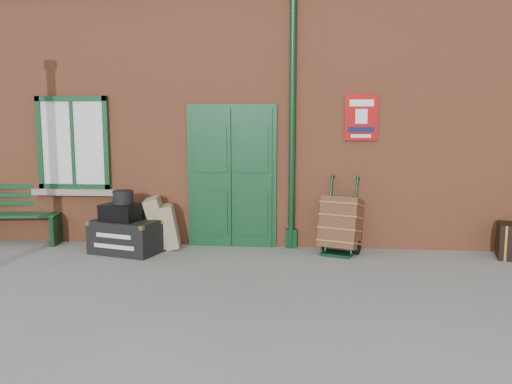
# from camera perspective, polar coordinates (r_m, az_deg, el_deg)

# --- Properties ---
(ground) EXTENTS (80.00, 80.00, 0.00)m
(ground) POSITION_cam_1_polar(r_m,az_deg,el_deg) (6.68, -1.99, -9.21)
(ground) COLOR gray
(ground) RESTS_ON ground
(station_building) EXTENTS (10.30, 4.30, 4.36)m
(station_building) POSITION_cam_1_polar(r_m,az_deg,el_deg) (9.87, 0.65, 8.95)
(station_building) COLOR #AC5A37
(station_building) RESTS_ON ground
(bench) EXTENTS (1.65, 0.68, 0.99)m
(bench) POSITION_cam_1_polar(r_m,az_deg,el_deg) (9.16, -26.18, -2.17)
(bench) COLOR #103D1F
(bench) RESTS_ON ground
(houdini_trunk) EXTENTS (1.12, 0.81, 0.50)m
(houdini_trunk) POSITION_cam_1_polar(r_m,az_deg,el_deg) (7.86, -14.74, -4.98)
(houdini_trunk) COLOR black
(houdini_trunk) RESTS_ON ground
(strongbox) EXTENTS (0.64, 0.54, 0.25)m
(strongbox) POSITION_cam_1_polar(r_m,az_deg,el_deg) (7.81, -15.17, -2.25)
(strongbox) COLOR black
(strongbox) RESTS_ON houdini_trunk
(hatbox) EXTENTS (0.37, 0.37, 0.20)m
(hatbox) POSITION_cam_1_polar(r_m,az_deg,el_deg) (7.79, -14.95, -0.58)
(hatbox) COLOR black
(hatbox) RESTS_ON strongbox
(suitcase_back) EXTENTS (0.53, 0.64, 0.82)m
(suitcase_back) POSITION_cam_1_polar(r_m,az_deg,el_deg) (8.07, -11.06, -3.39)
(suitcase_back) COLOR tan
(suitcase_back) RESTS_ON ground
(suitcase_front) EXTENTS (0.41, 0.56, 0.70)m
(suitcase_front) POSITION_cam_1_polar(r_m,az_deg,el_deg) (8.03, -9.82, -3.84)
(suitcase_front) COLOR tan
(suitcase_front) RESTS_ON ground
(porter_trolley) EXTENTS (0.73, 0.76, 1.15)m
(porter_trolley) POSITION_cam_1_polar(r_m,az_deg,el_deg) (7.66, 9.65, -3.67)
(porter_trolley) COLOR #0D361A
(porter_trolley) RESTS_ON ground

